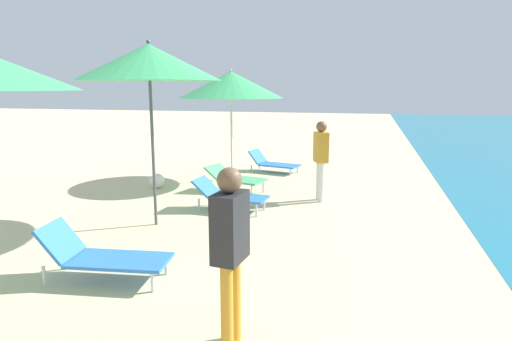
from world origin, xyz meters
name	(u,v)px	position (x,y,z in m)	size (l,w,h in m)	color
lounger_second_shoreside	(102,255)	(-0.07, 5.19, 0.31)	(1.54, 0.76, 0.67)	blue
umbrella_third	(149,63)	(-0.46, 7.28, 2.63)	(2.28, 2.28, 2.98)	#4C4C51
lounger_third_shoreside	(229,195)	(0.46, 8.39, 0.30)	(1.38, 0.63, 0.58)	blue
umbrella_farthest	(231,85)	(-0.32, 10.97, 2.31)	(2.48, 2.48, 2.68)	silver
lounger_farthest_shoreside	(273,163)	(0.43, 12.25, 0.25)	(1.44, 0.87, 0.57)	blue
lounger_farthest_inland	(235,178)	(0.13, 9.80, 0.32)	(1.39, 0.91, 0.56)	#4CA572
person_walking_near	(230,241)	(1.81, 4.32, 0.97)	(0.26, 0.38, 1.61)	orange
person_walking_far	(321,153)	(2.00, 9.52, 0.97)	(0.34, 0.42, 1.60)	silver
beach_ball	(157,181)	(-1.69, 9.71, 0.17)	(0.34, 0.34, 0.34)	white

